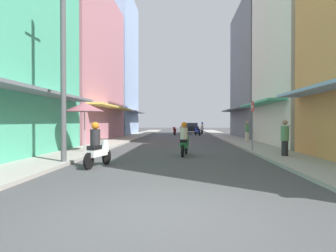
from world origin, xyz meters
TOP-DOWN VIEW (x-y plane):
  - ground_plane at (0.00, 20.32)m, footprint 107.00×107.00m
  - sidewalk_left at (-4.83, 20.32)m, footprint 2.12×56.64m
  - sidewalk_right at (4.83, 20.32)m, footprint 2.12×56.64m
  - building_left_mid at (-8.89, 19.13)m, footprint 7.05×12.50m
  - building_left_far at (-8.89, 30.84)m, footprint 7.05×9.22m
  - building_right_mid at (8.89, 14.56)m, footprint 7.05×8.49m
  - building_right_far at (8.89, 24.38)m, footprint 7.05×10.35m
  - motorbike_silver at (2.86, 33.52)m, footprint 0.59×1.80m
  - motorbike_blue at (2.02, 28.93)m, footprint 0.74×1.74m
  - motorbike_red at (-0.67, 29.79)m, footprint 0.55×1.80m
  - motorbike_maroon at (0.19, 32.54)m, footprint 0.60×1.79m
  - motorbike_green at (0.45, 8.69)m, footprint 0.56×1.80m
  - motorbike_white at (-2.60, 5.12)m, footprint 0.64×1.78m
  - parked_car at (1.55, 37.17)m, footprint 1.97×4.19m
  - pedestrian_far at (5.33, 17.89)m, footprint 0.34×0.34m
  - pedestrian_foreground at (4.76, 7.84)m, footprint 0.34×0.34m
  - vendor_umbrella at (-4.45, 9.10)m, footprint 1.92×1.92m
  - utility_pole at (-4.02, 5.58)m, footprint 0.20×1.20m
  - street_sign_no_entry at (3.92, 10.15)m, footprint 0.07×0.60m

SIDE VIEW (x-z plane):
  - ground_plane at x=0.00m, z-range 0.00..0.00m
  - sidewalk_left at x=-4.83m, z-range 0.00..0.12m
  - sidewalk_right at x=4.83m, z-range 0.00..0.12m
  - motorbike_blue at x=2.02m, z-range 0.02..0.99m
  - motorbike_red at x=-0.67m, z-range 0.02..0.99m
  - motorbike_maroon at x=0.19m, z-range 0.02..0.99m
  - motorbike_silver at x=2.86m, z-range -0.09..1.49m
  - motorbike_green at x=0.45m, z-range -0.09..1.49m
  - motorbike_white at x=-2.60m, z-range -0.09..1.49m
  - parked_car at x=1.55m, z-range 0.01..1.46m
  - pedestrian_foreground at x=4.76m, z-range 0.00..1.66m
  - pedestrian_far at x=5.33m, z-range 0.00..1.68m
  - street_sign_no_entry at x=3.92m, z-range 0.39..3.04m
  - vendor_umbrella at x=-4.45m, z-range 1.04..3.58m
  - utility_pole at x=-4.02m, z-range 0.08..8.04m
  - building_left_mid at x=-8.89m, z-range -0.01..12.69m
  - building_right_far at x=8.89m, z-range -0.01..13.14m
  - building_left_far at x=-8.89m, z-range -0.01..17.06m
  - building_right_mid at x=8.89m, z-range -0.01..17.33m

